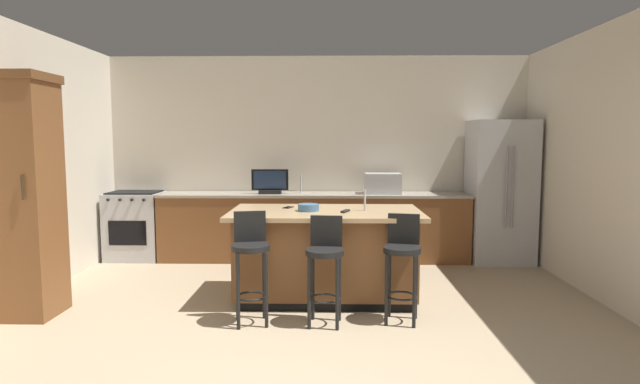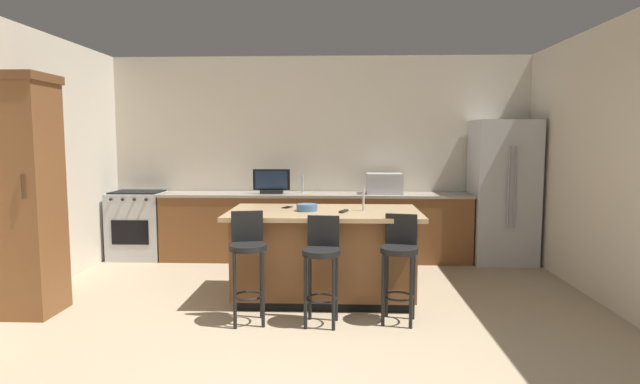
{
  "view_description": "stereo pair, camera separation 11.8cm",
  "coord_description": "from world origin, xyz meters",
  "px_view_note": "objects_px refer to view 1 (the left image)",
  "views": [
    {
      "loc": [
        0.18,
        -3.2,
        1.65
      ],
      "look_at": [
        0.06,
        2.82,
        1.04
      ],
      "focal_mm": 29.01,
      "sensor_mm": 36.0,
      "label": 1
    },
    {
      "loc": [
        0.3,
        -3.19,
        1.65
      ],
      "look_at": [
        0.06,
        2.82,
        1.04
      ],
      "focal_mm": 29.01,
      "sensor_mm": 36.0,
      "label": 2
    }
  ],
  "objects_px": {
    "cabinet_tower": "(23,192)",
    "tv_remote": "(345,211)",
    "bar_stool_right": "(402,258)",
    "cell_phone": "(288,207)",
    "kitchen_island": "(326,254)",
    "refrigerator": "(500,192)",
    "range_oven": "(136,225)",
    "bar_stool_center": "(325,260)",
    "microwave": "(383,183)",
    "fruit_bowl": "(308,207)",
    "tv_monitor": "(270,183)",
    "bar_stool_left": "(251,257)"
  },
  "relations": [
    {
      "from": "cabinet_tower",
      "to": "tv_remote",
      "type": "bearing_deg",
      "value": 8.61
    },
    {
      "from": "bar_stool_right",
      "to": "cell_phone",
      "type": "relative_size",
      "value": 6.5
    },
    {
      "from": "kitchen_island",
      "to": "refrigerator",
      "type": "bearing_deg",
      "value": 36.36
    },
    {
      "from": "cell_phone",
      "to": "tv_remote",
      "type": "distance_m",
      "value": 0.68
    },
    {
      "from": "kitchen_island",
      "to": "range_oven",
      "type": "height_order",
      "value": "range_oven"
    },
    {
      "from": "kitchen_island",
      "to": "bar_stool_center",
      "type": "bearing_deg",
      "value": -89.76
    },
    {
      "from": "refrigerator",
      "to": "bar_stool_center",
      "type": "distance_m",
      "value": 3.42
    },
    {
      "from": "refrigerator",
      "to": "cabinet_tower",
      "type": "xyz_separation_m",
      "value": [
        -5.14,
        -2.3,
        0.22
      ]
    },
    {
      "from": "bar_stool_center",
      "to": "bar_stool_right",
      "type": "height_order",
      "value": "bar_stool_right"
    },
    {
      "from": "range_oven",
      "to": "cabinet_tower",
      "type": "height_order",
      "value": "cabinet_tower"
    },
    {
      "from": "kitchen_island",
      "to": "cell_phone",
      "type": "bearing_deg",
      "value": 152.78
    },
    {
      "from": "kitchen_island",
      "to": "microwave",
      "type": "bearing_deg",
      "value": 66.71
    },
    {
      "from": "cell_phone",
      "to": "fruit_bowl",
      "type": "bearing_deg",
      "value": -25.77
    },
    {
      "from": "tv_monitor",
      "to": "cabinet_tower",
      "type": "bearing_deg",
      "value": -131.51
    },
    {
      "from": "cabinet_tower",
      "to": "fruit_bowl",
      "type": "distance_m",
      "value": 2.69
    },
    {
      "from": "bar_stool_left",
      "to": "bar_stool_center",
      "type": "height_order",
      "value": "bar_stool_left"
    },
    {
      "from": "tv_monitor",
      "to": "bar_stool_left",
      "type": "bearing_deg",
      "value": -87.46
    },
    {
      "from": "refrigerator",
      "to": "fruit_bowl",
      "type": "height_order",
      "value": "refrigerator"
    },
    {
      "from": "microwave",
      "to": "tv_remote",
      "type": "distance_m",
      "value": 1.97
    },
    {
      "from": "bar_stool_left",
      "to": "bar_stool_right",
      "type": "bearing_deg",
      "value": -8.78
    },
    {
      "from": "refrigerator",
      "to": "fruit_bowl",
      "type": "distance_m",
      "value": 3.07
    },
    {
      "from": "tv_remote",
      "to": "kitchen_island",
      "type": "bearing_deg",
      "value": 170.87
    },
    {
      "from": "cabinet_tower",
      "to": "bar_stool_left",
      "type": "relative_size",
      "value": 2.25
    },
    {
      "from": "bar_stool_center",
      "to": "bar_stool_right",
      "type": "relative_size",
      "value": 0.99
    },
    {
      "from": "tv_monitor",
      "to": "bar_stool_right",
      "type": "bearing_deg",
      "value": -58.17
    },
    {
      "from": "bar_stool_left",
      "to": "cell_phone",
      "type": "bearing_deg",
      "value": 62.57
    },
    {
      "from": "refrigerator",
      "to": "bar_stool_right",
      "type": "height_order",
      "value": "refrigerator"
    },
    {
      "from": "refrigerator",
      "to": "fruit_bowl",
      "type": "xyz_separation_m",
      "value": [
        -2.52,
        -1.76,
        0.01
      ]
    },
    {
      "from": "microwave",
      "to": "bar_stool_center",
      "type": "height_order",
      "value": "microwave"
    },
    {
      "from": "range_oven",
      "to": "cabinet_tower",
      "type": "bearing_deg",
      "value": -93.5
    },
    {
      "from": "bar_stool_center",
      "to": "tv_remote",
      "type": "bearing_deg",
      "value": 77.74
    },
    {
      "from": "kitchen_island",
      "to": "tv_remote",
      "type": "bearing_deg",
      "value": -29.92
    },
    {
      "from": "kitchen_island",
      "to": "fruit_bowl",
      "type": "distance_m",
      "value": 0.52
    },
    {
      "from": "cabinet_tower",
      "to": "bar_stool_center",
      "type": "xyz_separation_m",
      "value": [
        2.8,
        -0.17,
        -0.59
      ]
    },
    {
      "from": "cabinet_tower",
      "to": "tv_remote",
      "type": "relative_size",
      "value": 13.27
    },
    {
      "from": "range_oven",
      "to": "microwave",
      "type": "bearing_deg",
      "value": 0.02
    },
    {
      "from": "fruit_bowl",
      "to": "tv_remote",
      "type": "xyz_separation_m",
      "value": [
        0.38,
        -0.08,
        -0.03
      ]
    },
    {
      "from": "bar_stool_left",
      "to": "fruit_bowl",
      "type": "distance_m",
      "value": 0.92
    },
    {
      "from": "bar_stool_left",
      "to": "bar_stool_right",
      "type": "relative_size",
      "value": 1.03
    },
    {
      "from": "bar_stool_right",
      "to": "tv_remote",
      "type": "relative_size",
      "value": 5.73
    },
    {
      "from": "cabinet_tower",
      "to": "bar_stool_center",
      "type": "height_order",
      "value": "cabinet_tower"
    },
    {
      "from": "bar_stool_right",
      "to": "microwave",
      "type": "bearing_deg",
      "value": 101.01
    },
    {
      "from": "refrigerator",
      "to": "range_oven",
      "type": "height_order",
      "value": "refrigerator"
    },
    {
      "from": "bar_stool_left",
      "to": "range_oven",
      "type": "bearing_deg",
      "value": 116.84
    },
    {
      "from": "bar_stool_left",
      "to": "tv_remote",
      "type": "distance_m",
      "value": 1.11
    },
    {
      "from": "range_oven",
      "to": "bar_stool_left",
      "type": "relative_size",
      "value": 0.94
    },
    {
      "from": "tv_remote",
      "to": "cell_phone",
      "type": "bearing_deg",
      "value": 172.66
    },
    {
      "from": "tv_remote",
      "to": "refrigerator",
      "type": "bearing_deg",
      "value": 61.44
    },
    {
      "from": "kitchen_island",
      "to": "cabinet_tower",
      "type": "bearing_deg",
      "value": -168.5
    },
    {
      "from": "cell_phone",
      "to": "bar_stool_center",
      "type": "bearing_deg",
      "value": -45.56
    }
  ]
}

